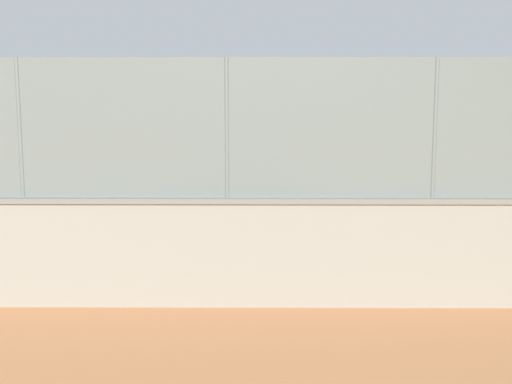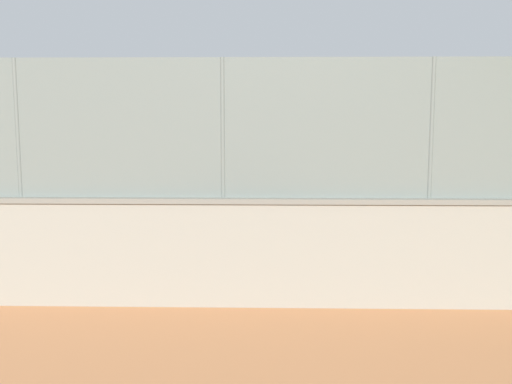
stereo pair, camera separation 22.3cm
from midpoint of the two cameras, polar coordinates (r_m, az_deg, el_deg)
ground_plane at (r=19.00m, az=6.22°, el=-1.54°), size 260.00×260.00×0.00m
perimeter_wall at (r=9.54m, az=16.79°, el=-5.59°), size 31.99×0.61×1.70m
fence_panel_on_wall at (r=9.31m, az=17.23°, el=5.88°), size 31.41×0.30×2.11m
player_at_service_line at (r=13.53m, az=-10.60°, el=-1.51°), size 0.87×1.04×1.50m
player_near_wall_returning at (r=16.46m, az=1.79°, el=0.16°), size 0.69×1.19×1.49m
sports_ball at (r=12.15m, az=-15.10°, el=-6.65°), size 0.10×0.10×0.10m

